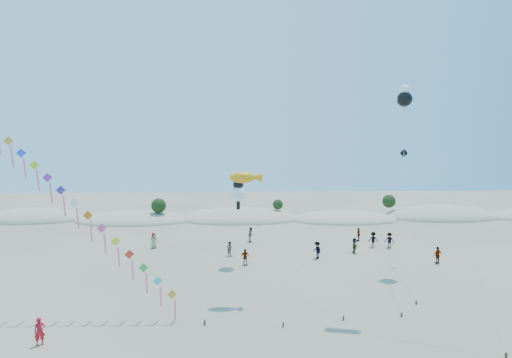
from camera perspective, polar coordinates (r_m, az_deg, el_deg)
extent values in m
ellipsoid|color=tan|center=(74.50, -27.78, -4.83)|extent=(16.00, 8.80, 3.60)
ellipsoid|color=#243914|center=(74.35, -27.82, -4.08)|extent=(12.80, 5.76, 0.64)
ellipsoid|color=tan|center=(67.81, -15.96, -5.37)|extent=(17.60, 9.68, 3.00)
ellipsoid|color=#243914|center=(67.66, -15.98, -4.68)|extent=(14.08, 6.34, 0.70)
ellipsoid|color=tan|center=(66.57, -2.25, -5.36)|extent=(19.00, 10.45, 3.40)
ellipsoid|color=#243914|center=(66.40, -2.25, -4.57)|extent=(15.20, 6.84, 0.76)
ellipsoid|color=tan|center=(67.11, 11.61, -5.38)|extent=(16.40, 9.02, 2.80)
ellipsoid|color=#243914|center=(66.97, 11.62, -4.73)|extent=(13.12, 5.90, 0.66)
ellipsoid|color=tan|center=(74.19, 23.40, -4.69)|extent=(18.00, 9.90, 3.80)
ellipsoid|color=#243914|center=(74.02, 23.43, -3.89)|extent=(14.40, 6.48, 0.72)
sphere|color=black|center=(65.39, -12.85, -3.48)|extent=(2.20, 2.20, 2.20)
sphere|color=black|center=(66.55, 2.93, -3.41)|extent=(1.60, 1.60, 1.60)
sphere|color=black|center=(71.75, 17.31, -2.85)|extent=(2.10, 2.10, 2.10)
cube|color=#3F2D1E|center=(30.22, -6.86, -18.46)|extent=(0.12, 0.12, 0.35)
cylinder|color=silver|center=(35.17, -29.99, 4.26)|extent=(27.98, 7.21, 24.27)
cube|color=orange|center=(30.35, -11.14, -14.85)|extent=(1.25, 0.49, 1.32)
cube|color=pink|center=(30.76, -10.75, -16.75)|extent=(0.19, 0.45, 1.55)
cube|color=#1BD0C4|center=(30.47, -12.99, -13.09)|extent=(1.25, 0.49, 1.32)
cube|color=pink|center=(30.84, -12.59, -15.02)|extent=(0.19, 0.45, 1.55)
cube|color=green|center=(30.64, -14.79, -11.34)|extent=(1.25, 0.49, 1.32)
cube|color=pink|center=(30.98, -14.38, -13.28)|extent=(0.19, 0.45, 1.55)
cube|color=red|center=(30.88, -16.54, -9.61)|extent=(1.25, 0.49, 1.32)
cube|color=pink|center=(31.18, -16.13, -11.55)|extent=(0.19, 0.45, 1.55)
cube|color=yellow|center=(31.17, -18.25, -7.89)|extent=(1.25, 0.49, 1.32)
cube|color=pink|center=(31.43, -17.84, -9.83)|extent=(0.19, 0.45, 1.55)
cube|color=#E1478B|center=(31.51, -19.90, -6.20)|extent=(1.25, 0.49, 1.32)
cube|color=pink|center=(31.73, -19.50, -8.14)|extent=(0.19, 0.45, 1.55)
cube|color=orange|center=(31.91, -21.51, -4.55)|extent=(1.25, 0.49, 1.32)
cube|color=pink|center=(32.09, -21.11, -6.47)|extent=(0.19, 0.45, 1.55)
cube|color=white|center=(32.35, -23.07, -2.93)|extent=(1.25, 0.49, 1.32)
cube|color=pink|center=(32.50, -22.67, -4.84)|extent=(0.19, 0.45, 1.55)
cube|color=#392493|center=(32.84, -24.58, -1.36)|extent=(1.25, 0.49, 1.32)
cube|color=pink|center=(32.96, -24.19, -3.25)|extent=(0.19, 0.45, 1.55)
cube|color=purple|center=(33.38, -26.05, 0.16)|extent=(1.25, 0.49, 1.32)
cube|color=pink|center=(33.46, -25.65, -1.70)|extent=(0.19, 0.45, 1.55)
cube|color=#CBD218|center=(33.97, -27.46, 1.64)|extent=(1.25, 0.49, 1.32)
cube|color=pink|center=(34.01, -27.07, -0.20)|extent=(0.19, 0.45, 1.55)
cube|color=blue|center=(34.59, -28.83, 3.06)|extent=(1.25, 0.49, 1.32)
cube|color=pink|center=(34.61, -28.44, 1.25)|extent=(0.19, 0.45, 1.55)
cube|color=orange|center=(35.26, -30.15, 4.42)|extent=(1.25, 0.49, 1.32)
cube|color=pink|center=(35.24, -29.77, 2.65)|extent=(0.19, 0.45, 1.55)
cube|color=#3F2D1E|center=(29.80, 3.64, -18.84)|extent=(0.10, 0.10, 0.30)
cylinder|color=silver|center=(30.90, 0.69, -8.98)|extent=(2.66, 5.74, 9.43)
ellipsoid|color=orange|center=(32.89, -1.83, 0.21)|extent=(2.00, 0.88, 0.88)
cone|color=orange|center=(32.92, 0.11, 0.22)|extent=(0.80, 0.80, 0.80)
cube|color=#3F2D1E|center=(31.30, 11.59, -17.72)|extent=(0.10, 0.10, 0.30)
cylinder|color=silver|center=(36.03, 3.42, -8.88)|extent=(7.24, 13.64, 7.04)
sphere|color=white|center=(41.91, -2.39, -1.98)|extent=(1.51, 1.51, 1.51)
sphere|color=black|center=(41.80, -2.40, -0.74)|extent=(1.01, 1.01, 1.01)
cube|color=black|center=(42.07, -2.38, -3.54)|extent=(0.35, 0.18, 0.80)
cube|color=#3F2D1E|center=(32.86, 18.85, -16.75)|extent=(0.10, 0.10, 0.30)
cylinder|color=silver|center=(37.07, 19.04, -1.61)|extent=(4.34, 11.88, 16.13)
sphere|color=black|center=(43.29, 19.19, 10.03)|extent=(1.44, 1.44, 1.44)
sphere|color=white|center=(43.37, 19.23, 11.16)|extent=(0.93, 0.93, 0.93)
cube|color=white|center=(43.21, 19.15, 8.55)|extent=(0.35, 0.18, 0.80)
cube|color=white|center=(43.04, 18.31, 10.08)|extent=(0.60, 0.15, 0.25)
cube|color=white|center=(43.55, 20.06, 9.97)|extent=(0.60, 0.15, 0.25)
cube|color=#3F2D1E|center=(29.77, 30.38, -19.62)|extent=(0.10, 0.10, 0.30)
cylinder|color=silver|center=(30.74, 22.70, 5.04)|extent=(4.34, 10.65, 24.83)
cube|color=#3F2D1E|center=(35.42, 20.59, -15.16)|extent=(0.10, 0.10, 0.30)
cylinder|color=silver|center=(40.01, 19.75, -4.88)|extent=(3.39, 11.98, 10.96)
cube|color=black|center=(45.61, 19.12, 3.28)|extent=(0.93, 0.28, 0.96)
imported|color=red|center=(30.19, -26.89, -17.67)|extent=(0.73, 0.67, 1.68)
imported|color=slate|center=(45.88, -3.54, -9.27)|extent=(0.97, 0.95, 1.57)
imported|color=slate|center=(42.63, -1.48, -10.37)|extent=(1.03, 0.65, 1.63)
imported|color=slate|center=(45.33, 8.16, -9.36)|extent=(1.08, 1.32, 1.78)
imported|color=slate|center=(48.27, 13.01, -8.63)|extent=(0.49, 1.51, 1.63)
imported|color=slate|center=(51.29, 15.35, -7.79)|extent=(1.22, 0.82, 1.75)
imported|color=slate|center=(53.83, 13.51, -7.19)|extent=(0.77, 1.03, 1.62)
imported|color=slate|center=(50.34, -13.48, -7.98)|extent=(1.03, 0.90, 1.77)
imported|color=slate|center=(46.80, 23.07, -9.33)|extent=(1.07, 0.73, 1.69)
imported|color=slate|center=(51.37, 17.35, -7.81)|extent=(1.30, 1.22, 1.76)
imported|color=slate|center=(51.94, -0.67, -7.42)|extent=(0.72, 0.89, 1.76)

